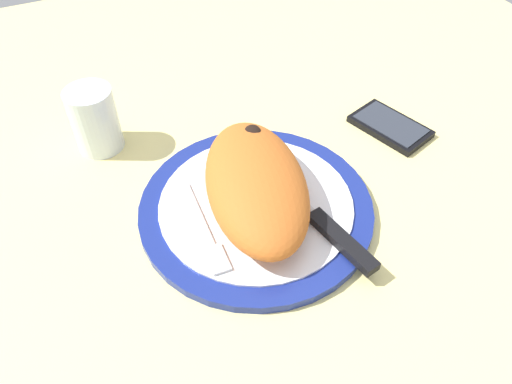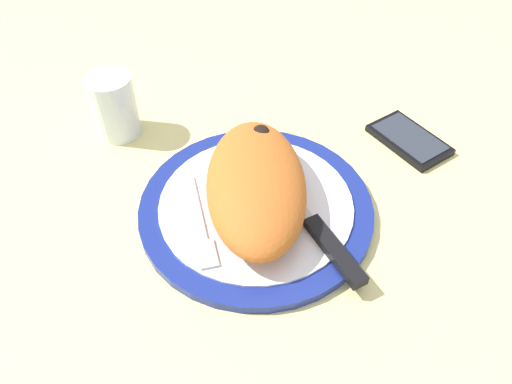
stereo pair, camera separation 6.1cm
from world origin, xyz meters
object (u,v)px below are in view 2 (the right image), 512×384
Objects in this scene: knife at (320,232)px; fork at (201,228)px; plate at (256,207)px; smartphone at (409,140)px; calzone at (255,182)px; water_glass at (115,110)px.

fork is at bearing -110.21° from knife.
fork is 14.42cm from knife.
plate is at bearing -141.04° from knife.
plate reaches higher than smartphone.
calzone is at bearing 109.59° from fork.
knife is at bearing 37.37° from calzone.
calzone is 8.72cm from fork.
calzone is at bearing -76.49° from smartphone.
calzone is 2.65× the size of water_glass.
smartphone is at bearing 70.24° from water_glass.
plate is 26.78cm from smartphone.
plate is 8.06cm from fork.
knife is 35.85cm from water_glass.
fork is 34.79cm from smartphone.
smartphone is (-6.24, 25.95, -4.43)cm from calzone.
smartphone is 1.37× the size of water_glass.
knife is (7.70, 5.88, -2.89)cm from calzone.
water_glass is (-14.85, -41.34, 3.63)cm from smartphone.
fork is (2.27, -7.66, 1.04)cm from plate.
calzone reaches higher than plate.
smartphone is at bearing 103.51° from calzone.
smartphone is at bearing 104.45° from plate.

